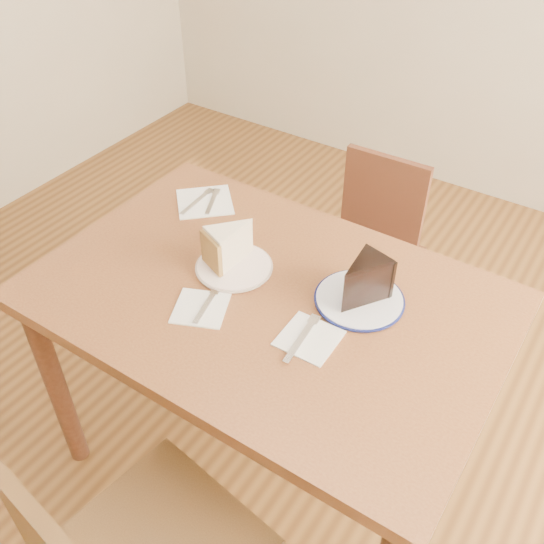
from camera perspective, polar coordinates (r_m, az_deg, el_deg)
The scene contains 14 objects.
ground at distance 2.14m, azimuth -0.38°, elevation -17.02°, with size 4.00×4.00×0.00m, color #492C13.
table at distance 1.63m, azimuth -0.47°, elevation -4.58°, with size 1.20×0.80×0.75m.
chair_far at distance 2.26m, azimuth 8.78°, elevation 2.08°, with size 0.38×0.38×0.75m.
plate_cream at distance 1.64m, azimuth -3.59°, elevation 0.48°, with size 0.20×0.20×0.01m, color white.
plate_navy at distance 1.55m, azimuth 8.22°, elevation -2.58°, with size 0.22×0.22×0.01m, color white.
carrot_cake at distance 1.62m, azimuth -3.68°, elevation 2.59°, with size 0.09×0.13×0.10m, color #F6E8CB, non-canonical shape.
chocolate_cake at distance 1.50m, azimuth 8.31°, elevation -1.15°, with size 0.09×0.13×0.11m, color black, non-canonical shape.
napkin_cream at distance 1.53m, azimuth -6.74°, elevation -3.40°, with size 0.13×0.13×0.00m, color white.
napkin_navy at distance 1.45m, azimuth 3.50°, elevation -6.23°, with size 0.13×0.13×0.00m, color white.
napkin_spare at distance 1.90m, azimuth -6.35°, elevation 6.59°, with size 0.17×0.17×0.00m, color white.
fork_cream at distance 1.53m, azimuth -6.19°, elevation -3.10°, with size 0.01×0.14×0.00m, color silver.
knife_navy at distance 1.44m, azimuth 2.79°, elevation -6.28°, with size 0.02×0.17×0.00m, color white.
fork_spare at distance 1.90m, azimuth -5.66°, elevation 6.62°, with size 0.01×0.14×0.00m, color silver.
knife_spare at distance 1.90m, azimuth -7.08°, elevation 6.61°, with size 0.01×0.16×0.00m, color silver.
Camera 1 is at (0.65, -0.96, 1.80)m, focal length 40.00 mm.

